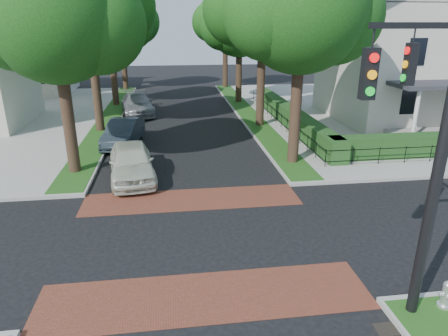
% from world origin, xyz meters
% --- Properties ---
extents(ground, '(120.00, 120.00, 0.00)m').
position_xyz_m(ground, '(0.00, 0.00, 0.00)').
color(ground, black).
rests_on(ground, ground).
extents(sidewalk_ne, '(30.00, 30.00, 0.15)m').
position_xyz_m(sidewalk_ne, '(19.50, 19.00, 0.07)').
color(sidewalk_ne, gray).
rests_on(sidewalk_ne, ground).
extents(crosswalk_far, '(9.00, 2.20, 0.01)m').
position_xyz_m(crosswalk_far, '(0.00, 3.20, 0.01)').
color(crosswalk_far, brown).
rests_on(crosswalk_far, ground).
extents(crosswalk_near, '(9.00, 2.20, 0.01)m').
position_xyz_m(crosswalk_near, '(0.00, -3.20, 0.01)').
color(crosswalk_near, brown).
rests_on(crosswalk_near, ground).
extents(storm_drain, '(0.65, 0.45, 0.01)m').
position_xyz_m(storm_drain, '(4.30, -5.00, 0.01)').
color(storm_drain, black).
rests_on(storm_drain, ground).
extents(grass_strip_ne, '(1.60, 29.80, 0.02)m').
position_xyz_m(grass_strip_ne, '(5.40, 19.10, 0.16)').
color(grass_strip_ne, '#224814').
rests_on(grass_strip_ne, sidewalk_ne).
extents(grass_strip_nw, '(1.60, 29.80, 0.02)m').
position_xyz_m(grass_strip_nw, '(-5.40, 19.10, 0.16)').
color(grass_strip_nw, '#224814').
rests_on(grass_strip_nw, sidewalk_nw).
extents(tree_right_near, '(7.75, 6.67, 10.66)m').
position_xyz_m(tree_right_near, '(5.60, 7.24, 7.63)').
color(tree_right_near, black).
rests_on(tree_right_near, sidewalk_ne).
extents(tree_right_mid, '(8.25, 7.09, 11.22)m').
position_xyz_m(tree_right_mid, '(5.61, 15.25, 7.99)').
color(tree_right_mid, black).
rests_on(tree_right_mid, sidewalk_ne).
extents(tree_right_far, '(7.25, 6.23, 9.74)m').
position_xyz_m(tree_right_far, '(5.60, 24.22, 6.91)').
color(tree_right_far, black).
rests_on(tree_right_far, sidewalk_ne).
extents(tree_right_back, '(7.50, 6.45, 10.20)m').
position_xyz_m(tree_right_back, '(5.60, 33.23, 7.27)').
color(tree_right_back, black).
rests_on(tree_right_back, sidewalk_ne).
extents(tree_left_near, '(7.50, 6.45, 10.20)m').
position_xyz_m(tree_left_near, '(-5.40, 7.23, 7.27)').
color(tree_left_near, black).
rests_on(tree_left_near, sidewalk_nw).
extents(tree_left_far, '(7.00, 6.02, 9.86)m').
position_xyz_m(tree_left_far, '(-5.40, 24.22, 7.12)').
color(tree_left_far, black).
rests_on(tree_left_far, sidewalk_nw).
extents(tree_left_back, '(7.75, 6.66, 10.44)m').
position_xyz_m(tree_left_back, '(-5.40, 33.24, 7.41)').
color(tree_left_back, black).
rests_on(tree_left_back, sidewalk_nw).
extents(hedge_main_road, '(1.00, 18.00, 1.20)m').
position_xyz_m(hedge_main_road, '(7.70, 15.00, 0.75)').
color(hedge_main_road, '#143B17').
rests_on(hedge_main_road, sidewalk_ne).
extents(fence_main_road, '(0.06, 18.00, 0.90)m').
position_xyz_m(fence_main_road, '(6.90, 15.00, 0.60)').
color(fence_main_road, black).
rests_on(fence_main_road, sidewalk_ne).
extents(house_victorian, '(13.00, 13.05, 12.48)m').
position_xyz_m(house_victorian, '(17.51, 15.92, 6.02)').
color(house_victorian, silver).
rests_on(house_victorian, sidewalk_ne).
extents(house_left_far, '(10.00, 9.00, 10.14)m').
position_xyz_m(house_left_far, '(-15.49, 31.99, 5.04)').
color(house_left_far, silver).
rests_on(house_left_far, sidewalk_nw).
extents(traffic_signal, '(2.17, 2.00, 8.00)m').
position_xyz_m(traffic_signal, '(4.89, -4.41, 4.71)').
color(traffic_signal, black).
rests_on(traffic_signal, sidewalk_se).
extents(parked_car_front, '(2.66, 5.20, 1.69)m').
position_xyz_m(parked_car_front, '(-2.66, 5.99, 0.85)').
color(parked_car_front, beige).
rests_on(parked_car_front, ground).
extents(parked_car_middle, '(2.34, 4.92, 1.56)m').
position_xyz_m(parked_car_middle, '(-3.60, 11.70, 0.78)').
color(parked_car_middle, '#222B33').
rests_on(parked_car_middle, ground).
extents(parked_car_rear, '(3.21, 5.96, 1.64)m').
position_xyz_m(parked_car_rear, '(-3.38, 20.50, 0.82)').
color(parked_car_rear, gray).
rests_on(parked_car_rear, ground).
extents(fire_hydrant, '(0.42, 0.42, 0.80)m').
position_xyz_m(fire_hydrant, '(5.99, -4.61, 0.53)').
color(fire_hydrant, silver).
rests_on(fire_hydrant, sidewalk_se).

